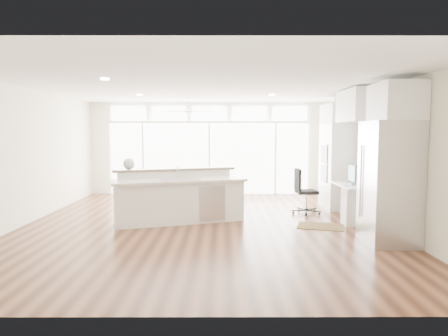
{
  "coord_description": "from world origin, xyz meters",
  "views": [
    {
      "loc": [
        0.41,
        -7.77,
        1.8
      ],
      "look_at": [
        0.42,
        0.6,
        1.07
      ],
      "focal_mm": 32.0,
      "sensor_mm": 36.0,
      "label": 1
    }
  ],
  "objects": [
    {
      "name": "floor",
      "position": [
        0.0,
        0.0,
        -0.01
      ],
      "size": [
        7.0,
        8.0,
        0.02
      ],
      "primitive_type": "cube",
      "color": "#422214",
      "rests_on": "ground"
    },
    {
      "name": "ceiling",
      "position": [
        0.0,
        0.0,
        2.7
      ],
      "size": [
        7.0,
        8.0,
        0.02
      ],
      "primitive_type": "cube",
      "color": "white",
      "rests_on": "wall_back"
    },
    {
      "name": "wall_back",
      "position": [
        0.0,
        4.0,
        1.35
      ],
      "size": [
        7.0,
        0.04,
        2.7
      ],
      "primitive_type": "cube",
      "color": "white",
      "rests_on": "floor"
    },
    {
      "name": "wall_front",
      "position": [
        0.0,
        -4.0,
        1.35
      ],
      "size": [
        7.0,
        0.04,
        2.7
      ],
      "primitive_type": "cube",
      "color": "white",
      "rests_on": "floor"
    },
    {
      "name": "wall_left",
      "position": [
        -3.5,
        0.0,
        1.35
      ],
      "size": [
        0.04,
        8.0,
        2.7
      ],
      "primitive_type": "cube",
      "color": "white",
      "rests_on": "floor"
    },
    {
      "name": "wall_right",
      "position": [
        3.5,
        0.0,
        1.35
      ],
      "size": [
        0.04,
        8.0,
        2.7
      ],
      "primitive_type": "cube",
      "color": "white",
      "rests_on": "floor"
    },
    {
      "name": "glass_wall",
      "position": [
        0.0,
        3.94,
        1.05
      ],
      "size": [
        5.8,
        0.06,
        2.08
      ],
      "primitive_type": "cube",
      "color": "white",
      "rests_on": "wall_back"
    },
    {
      "name": "transom_row",
      "position": [
        0.0,
        3.94,
        2.38
      ],
      "size": [
        5.9,
        0.06,
        0.4
      ],
      "primitive_type": "cube",
      "color": "white",
      "rests_on": "wall_back"
    },
    {
      "name": "desk_window",
      "position": [
        3.46,
        0.3,
        1.55
      ],
      "size": [
        0.04,
        0.85,
        0.85
      ],
      "primitive_type": "cube",
      "color": "white",
      "rests_on": "wall_right"
    },
    {
      "name": "ceiling_fan",
      "position": [
        -0.5,
        2.8,
        2.48
      ],
      "size": [
        1.16,
        1.16,
        0.32
      ],
      "primitive_type": "cube",
      "color": "white",
      "rests_on": "ceiling"
    },
    {
      "name": "recessed_lights",
      "position": [
        0.0,
        0.2,
        2.68
      ],
      "size": [
        3.4,
        3.0,
        0.02
      ],
      "primitive_type": "cube",
      "color": "#F2E2CE",
      "rests_on": "ceiling"
    },
    {
      "name": "oven_cabinet",
      "position": [
        3.17,
        1.8,
        1.25
      ],
      "size": [
        0.64,
        1.2,
        2.5
      ],
      "primitive_type": "cube",
      "color": "white",
      "rests_on": "floor"
    },
    {
      "name": "desk_nook",
      "position": [
        3.13,
        0.3,
        0.38
      ],
      "size": [
        0.72,
        1.3,
        0.76
      ],
      "primitive_type": "cube",
      "color": "white",
      "rests_on": "floor"
    },
    {
      "name": "upper_cabinets",
      "position": [
        3.17,
        0.3,
        2.35
      ],
      "size": [
        0.64,
        1.3,
        0.64
      ],
      "primitive_type": "cube",
      "color": "white",
      "rests_on": "wall_right"
    },
    {
      "name": "refrigerator",
      "position": [
        3.11,
        -1.35,
        1.0
      ],
      "size": [
        0.76,
        0.9,
        2.0
      ],
      "primitive_type": "cube",
      "color": "#BCBBC0",
      "rests_on": "floor"
    },
    {
      "name": "fridge_cabinet",
      "position": [
        3.17,
        -1.35,
        2.3
      ],
      "size": [
        0.64,
        0.9,
        0.6
      ],
      "primitive_type": "cube",
      "color": "white",
      "rests_on": "wall_right"
    },
    {
      "name": "framed_photos",
      "position": [
        3.46,
        0.92,
        1.4
      ],
      "size": [
        0.06,
        0.22,
        0.8
      ],
      "primitive_type": "cube",
      "color": "black",
      "rests_on": "wall_right"
    },
    {
      "name": "kitchen_island",
      "position": [
        -0.49,
        0.22,
        0.53
      ],
      "size": [
        2.85,
        1.77,
        1.06
      ],
      "primitive_type": "cube",
      "rotation": [
        0.0,
        0.0,
        0.31
      ],
      "color": "white",
      "rests_on": "floor"
    },
    {
      "name": "rug",
      "position": [
        2.29,
        -0.2,
        0.01
      ],
      "size": [
        1.01,
        0.85,
        0.01
      ],
      "primitive_type": "cube",
      "rotation": [
        0.0,
        0.0,
        -0.3
      ],
      "color": "#372511",
      "rests_on": "floor"
    },
    {
      "name": "office_chair",
      "position": [
        2.28,
        1.07,
        0.5
      ],
      "size": [
        0.56,
        0.53,
        1.0
      ],
      "primitive_type": "cube",
      "rotation": [
        0.0,
        0.0,
        0.09
      ],
      "color": "black",
      "rests_on": "floor"
    },
    {
      "name": "fishbowl",
      "position": [
        -1.51,
        0.32,
        1.18
      ],
      "size": [
        0.28,
        0.28,
        0.23
      ],
      "primitive_type": "sphere",
      "rotation": [
        0.0,
        0.0,
        0.19
      ],
      "color": "silver",
      "rests_on": "kitchen_island"
    },
    {
      "name": "monitor",
      "position": [
        3.05,
        0.3,
        0.98
      ],
      "size": [
        0.11,
        0.54,
        0.45
      ],
      "primitive_type": "cube",
      "rotation": [
        0.0,
        0.0,
        -0.03
      ],
      "color": "black",
      "rests_on": "desk_nook"
    },
    {
      "name": "keyboard",
      "position": [
        2.88,
        0.3,
        0.77
      ],
      "size": [
        0.14,
        0.36,
        0.02
      ],
      "primitive_type": "cube",
      "rotation": [
        0.0,
        0.0,
        -0.03
      ],
      "color": "white",
      "rests_on": "desk_nook"
    },
    {
      "name": "potted_plant",
      "position": [
        3.17,
        1.8,
        2.63
      ],
      "size": [
        0.32,
        0.35,
        0.25
      ],
      "primitive_type": "imported",
      "rotation": [
        0.0,
        0.0,
        0.1
      ],
      "color": "#345F28",
      "rests_on": "oven_cabinet"
    }
  ]
}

